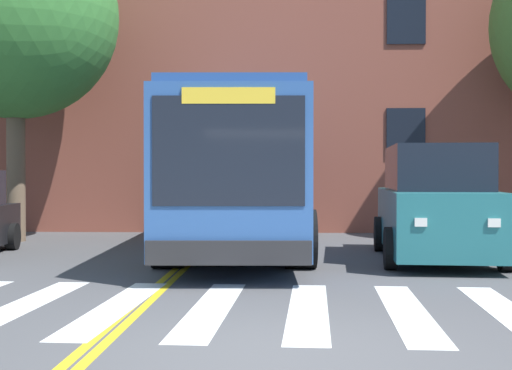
# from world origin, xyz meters

# --- Properties ---
(ground_plane) EXTENTS (120.00, 120.00, 0.00)m
(ground_plane) POSITION_xyz_m (0.00, 0.00, 0.00)
(ground_plane) COLOR #4C4C4F
(crosswalk) EXTENTS (10.43, 4.30, 0.01)m
(crosswalk) POSITION_xyz_m (0.35, 2.13, 0.00)
(crosswalk) COLOR white
(crosswalk) RESTS_ON ground
(lane_line_yellow_inner) EXTENTS (0.12, 36.00, 0.01)m
(lane_line_yellow_inner) POSITION_xyz_m (-1.90, 16.13, 0.00)
(lane_line_yellow_inner) COLOR gold
(lane_line_yellow_inner) RESTS_ON ground
(lane_line_yellow_outer) EXTENTS (0.12, 36.00, 0.01)m
(lane_line_yellow_outer) POSITION_xyz_m (-1.74, 16.13, 0.00)
(lane_line_yellow_outer) COLOR gold
(lane_line_yellow_outer) RESTS_ON ground
(city_bus) EXTENTS (3.23, 12.53, 3.23)m
(city_bus) POSITION_xyz_m (-1.00, 9.82, 1.75)
(city_bus) COLOR #2D5699
(city_bus) RESTS_ON ground
(car_teal_far_lane) EXTENTS (2.45, 5.11, 2.25)m
(car_teal_far_lane) POSITION_xyz_m (3.02, 7.42, 1.07)
(car_teal_far_lane) COLOR #236B70
(car_teal_far_lane) RESTS_ON ground
(car_navy_behind_bus) EXTENTS (2.44, 4.43, 1.83)m
(car_navy_behind_bus) POSITION_xyz_m (-1.89, 19.95, 0.82)
(car_navy_behind_bus) COLOR navy
(car_navy_behind_bus) RESTS_ON ground
(street_tree_curbside_small) EXTENTS (7.20, 7.21, 8.30)m
(street_tree_curbside_small) POSITION_xyz_m (-6.74, 10.91, 5.67)
(street_tree_curbside_small) COLOR brown
(street_tree_curbside_small) RESTS_ON ground
(building_facade) EXTENTS (33.46, 9.38, 11.51)m
(building_facade) POSITION_xyz_m (3.49, 18.38, 5.76)
(building_facade) COLOR brown
(building_facade) RESTS_ON ground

